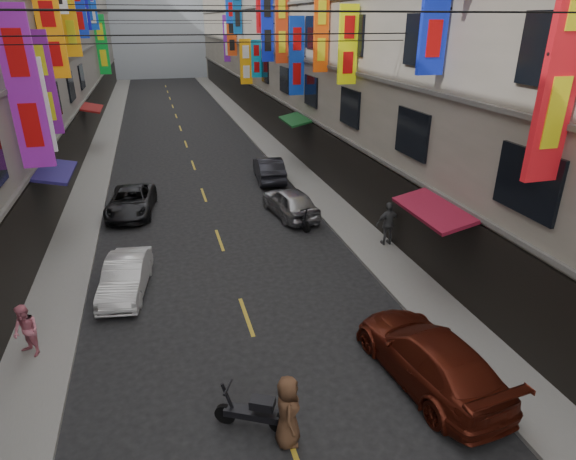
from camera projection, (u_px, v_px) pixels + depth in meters
sidewalk_left at (102, 149)px, 34.94m from camera, size 2.00×90.00×0.12m
sidewalk_right at (263, 139)px, 37.88m from camera, size 2.00×90.00×0.12m
building_row_right at (339, 7)px, 35.57m from camera, size 10.14×90.00×19.00m
haze_block at (155, 4)px, 76.15m from camera, size 18.00×8.00×22.00m
shop_signage at (178, 10)px, 26.46m from camera, size 14.00×55.00×12.25m
street_awnings at (180, 162)px, 20.80m from camera, size 13.99×35.20×0.41m
overhead_cables at (190, 16)px, 22.31m from camera, size 14.00×38.04×1.24m
lane_markings at (189, 154)px, 33.78m from camera, size 0.12×80.20×0.01m
scooter_crossing at (253, 412)px, 10.94m from camera, size 1.65×0.97×1.14m
scooter_far_right at (298, 218)px, 21.66m from camera, size 0.74×1.76×1.14m
car_left_mid at (126, 277)px, 16.39m from camera, size 1.84×3.85×1.22m
car_left_far at (131, 201)px, 23.15m from camera, size 2.55×4.62×1.22m
car_right_near at (429, 357)px, 12.33m from camera, size 2.51×5.10×1.43m
car_right_mid at (290, 202)px, 22.87m from camera, size 2.18×4.24×1.38m
car_right_far at (269, 169)px, 27.98m from camera, size 1.80×4.26×1.37m
pedestrian_lfar at (26, 331)px, 13.04m from camera, size 0.90×0.90×1.55m
pedestrian_rfar at (388, 224)px, 19.56m from camera, size 1.08×0.63×1.82m
pedestrian_crossing at (288, 411)px, 10.39m from camera, size 0.74×0.95×1.75m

